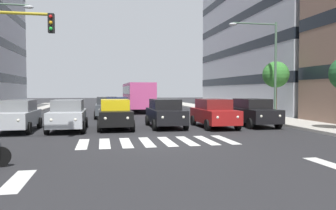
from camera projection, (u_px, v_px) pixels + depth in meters
The scene contains 15 objects.
ground_plane at pixel (157, 142), 14.40m from camera, with size 180.00×180.00×0.00m, color #262628.
crosswalk_markings at pixel (157, 142), 14.40m from camera, with size 6.75×2.80×0.01m.
lane_arrow_0 at pixel (332, 165), 9.88m from camera, with size 0.50×2.20×0.01m, color silver.
lane_arrow_1 at pixel (18, 181), 8.15m from camera, with size 0.50×2.20×0.01m, color silver.
car_0 at pixel (253, 112), 20.73m from camera, with size 2.02×4.44×1.72m.
car_1 at pixel (214, 113), 19.93m from camera, with size 2.02×4.44×1.72m.
car_2 at pixel (165, 113), 19.94m from camera, with size 2.02×4.44×1.72m.
car_3 at pixel (115, 114), 19.29m from camera, with size 2.02×4.44×1.72m.
car_4 at pixel (68, 115), 18.38m from camera, with size 2.02×4.44×1.72m.
car_5 at pixel (17, 115), 17.99m from camera, with size 2.02×4.44×1.72m.
car_row2_0 at pixel (107, 107), 27.11m from camera, with size 2.02×4.44×1.72m.
car_row2_1 at pixel (117, 108), 26.17m from camera, with size 2.02×4.44×1.72m.
bus_behind_traffic at pixel (138, 94), 35.41m from camera, with size 2.78×10.50×3.00m.
street_lamp_left at pixel (267, 59), 22.55m from camera, with size 3.50×0.28×6.77m.
street_tree_1 at pixel (276, 75), 24.30m from camera, with size 1.93×1.93×4.25m.
Camera 1 is at (2.35, 14.13, 2.24)m, focal length 35.21 mm.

